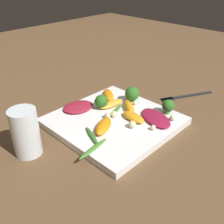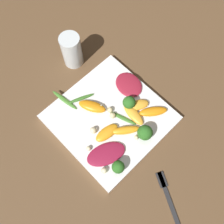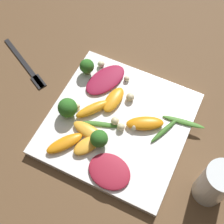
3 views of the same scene
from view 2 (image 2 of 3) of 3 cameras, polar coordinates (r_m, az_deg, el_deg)
name	(u,v)px [view 2 (image 2 of 3)]	position (r m, az deg, el deg)	size (l,w,h in m)	color
ground_plane	(110,119)	(0.76, -0.47, -1.50)	(2.40, 2.40, 0.00)	brown
plate	(110,118)	(0.75, -0.47, -1.25)	(0.29, 0.29, 0.02)	white
drinking_glass	(72,50)	(0.81, -8.77, 13.10)	(0.06, 0.06, 0.11)	white
fork	(169,199)	(0.72, 12.27, -17.98)	(0.17, 0.10, 0.01)	#262628
radicchio_leaf_0	(129,85)	(0.78, 3.67, 5.97)	(0.10, 0.08, 0.01)	maroon
radicchio_leaf_1	(106,154)	(0.70, -1.29, -9.14)	(0.09, 0.12, 0.01)	maroon
orange_segment_0	(153,111)	(0.74, 8.96, 0.12)	(0.07, 0.08, 0.02)	orange
orange_segment_1	(138,105)	(0.75, 5.73, 1.55)	(0.06, 0.07, 0.02)	#FCAD33
orange_segment_2	(126,129)	(0.72, 3.17, -3.76)	(0.07, 0.08, 0.02)	orange
orange_segment_3	(133,114)	(0.74, 4.68, -0.45)	(0.08, 0.04, 0.02)	#FCAD33
orange_segment_4	(107,133)	(0.71, -1.14, -4.55)	(0.04, 0.07, 0.02)	orange
orange_segment_5	(92,106)	(0.74, -4.34, 1.23)	(0.09, 0.07, 0.02)	orange
broccoli_floret_0	(118,167)	(0.68, 1.35, -11.90)	(0.03, 0.03, 0.04)	#7A9E51
broccoli_floret_1	(145,133)	(0.70, 7.18, -4.49)	(0.04, 0.04, 0.05)	#7A9E51
broccoli_floret_2	(129,103)	(0.73, 3.73, 2.06)	(0.04, 0.04, 0.04)	#84AD5B
arugula_sprig_0	(123,118)	(0.73, 2.39, -1.33)	(0.08, 0.04, 0.01)	#3D7528
arugula_sprig_1	(81,99)	(0.76, -6.80, 2.93)	(0.04, 0.08, 0.01)	#3D7528
arugula_sprig_2	(65,100)	(0.77, -10.26, 2.56)	(0.09, 0.02, 0.01)	#47842D
macadamia_nut_0	(101,106)	(0.74, -2.34, 1.26)	(0.02, 0.02, 0.02)	beige
macadamia_nut_1	(112,115)	(0.73, 0.10, -0.74)	(0.02, 0.02, 0.02)	beige
macadamia_nut_2	(92,129)	(0.72, -4.35, -3.76)	(0.02, 0.02, 0.02)	beige
macadamia_nut_3	(110,110)	(0.74, -0.45, 0.48)	(0.02, 0.02, 0.02)	beige
macadamia_nut_4	(136,138)	(0.71, 5.28, -5.58)	(0.01, 0.01, 0.01)	beige
macadamia_nut_5	(89,149)	(0.71, -5.14, -7.94)	(0.01, 0.01, 0.01)	beige
macadamia_nut_6	(104,171)	(0.69, -1.74, -12.63)	(0.02, 0.02, 0.02)	beige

